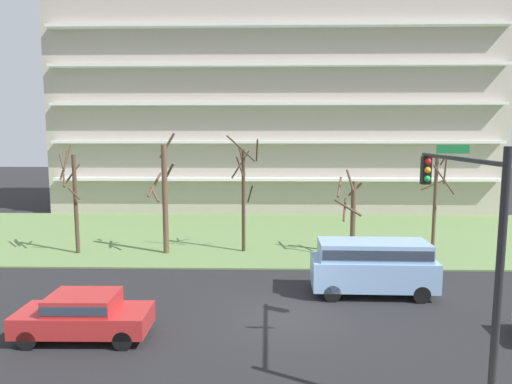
{
  "coord_description": "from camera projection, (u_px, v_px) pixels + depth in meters",
  "views": [
    {
      "loc": [
        -0.71,
        -16.4,
        6.86
      ],
      "look_at": [
        -1.27,
        6.0,
        4.02
      ],
      "focal_mm": 31.7,
      "sensor_mm": 36.0,
      "label": 1
    }
  ],
  "objects": [
    {
      "name": "ground",
      "position": [
        285.0,
        317.0,
        17.11
      ],
      "size": [
        160.0,
        160.0,
        0.0
      ],
      "primitive_type": "plane",
      "color": "#232326"
    },
    {
      "name": "traffic_signal_mast",
      "position": [
        467.0,
        227.0,
        11.61
      ],
      "size": [
        0.9,
        5.31,
        6.62
      ],
      "color": "black",
      "rests_on": "ground"
    },
    {
      "name": "tree_center",
      "position": [
        244.0,
        192.0,
        26.1
      ],
      "size": [
        1.79,
        1.79,
        6.86
      ],
      "color": "#423023",
      "rests_on": "ground"
    },
    {
      "name": "grass_lawn_strip",
      "position": [
        277.0,
        235.0,
        30.99
      ],
      "size": [
        80.0,
        16.0,
        0.08
      ],
      "primitive_type": "cube",
      "color": "#66844C",
      "rests_on": "ground"
    },
    {
      "name": "sedan_red_center_left",
      "position": [
        84.0,
        314.0,
        15.19
      ],
      "size": [
        4.43,
        1.86,
        1.57
      ],
      "rotation": [
        0.0,
        0.0,
        0.01
      ],
      "color": "#B22828",
      "rests_on": "ground"
    },
    {
      "name": "tree_far_left",
      "position": [
        74.0,
        197.0,
        25.73
      ],
      "size": [
        1.34,
        1.61,
        6.33
      ],
      "color": "#4C3828",
      "rests_on": "ground"
    },
    {
      "name": "apartment_building",
      "position": [
        275.0,
        108.0,
        43.42
      ],
      "size": [
        39.2,
        12.39,
        18.83
      ],
      "color": "#B2A899",
      "rests_on": "ground"
    },
    {
      "name": "tree_right",
      "position": [
        351.0,
        212.0,
        25.7
      ],
      "size": [
        1.7,
        2.18,
        4.93
      ],
      "color": "brown",
      "rests_on": "ground"
    },
    {
      "name": "van_blue_near_left",
      "position": [
        373.0,
        263.0,
        19.32
      ],
      "size": [
        5.23,
        2.09,
        2.36
      ],
      "rotation": [
        0.0,
        0.0,
        3.12
      ],
      "color": "#8CB2E0",
      "rests_on": "ground"
    },
    {
      "name": "tree_left",
      "position": [
        164.0,
        196.0,
        25.77
      ],
      "size": [
        1.55,
        1.81,
        6.98
      ],
      "color": "brown",
      "rests_on": "ground"
    },
    {
      "name": "tree_far_right",
      "position": [
        436.0,
        201.0,
        25.75
      ],
      "size": [
        1.51,
        1.69,
        5.79
      ],
      "color": "brown",
      "rests_on": "ground"
    }
  ]
}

